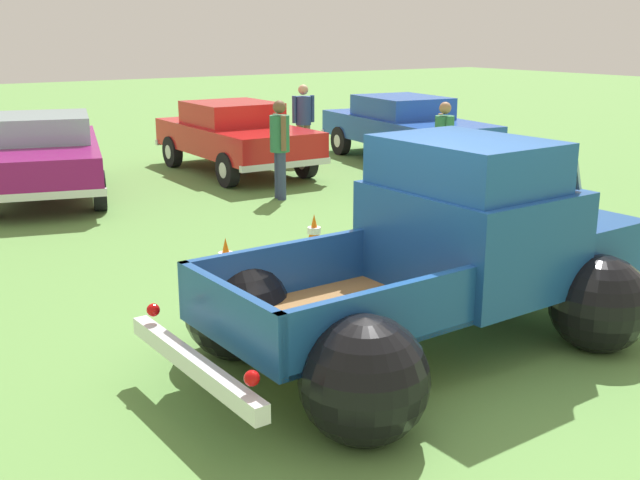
% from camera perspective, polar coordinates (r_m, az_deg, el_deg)
% --- Properties ---
extents(ground_plane, '(80.00, 80.00, 0.00)m').
position_cam_1_polar(ground_plane, '(7.25, 7.02, -8.12)').
color(ground_plane, '#609347').
extents(vintage_pickup_truck, '(4.68, 2.87, 1.96)m').
position_cam_1_polar(vintage_pickup_truck, '(7.24, 9.48, -1.85)').
color(vintage_pickup_truck, black).
rests_on(vintage_pickup_truck, ground).
extents(show_car_1, '(3.06, 4.73, 1.43)m').
position_cam_1_polar(show_car_1, '(14.42, -19.82, 6.09)').
color(show_car_1, black).
rests_on(show_car_1, ground).
extents(show_car_2, '(1.99, 4.20, 1.43)m').
position_cam_1_polar(show_car_2, '(16.09, -6.29, 7.76)').
color(show_car_2, black).
rests_on(show_car_2, ground).
extents(show_car_3, '(2.44, 4.89, 1.43)m').
position_cam_1_polar(show_car_3, '(17.47, 6.30, 8.36)').
color(show_car_3, black).
rests_on(show_car_3, ground).
extents(spectator_0, '(0.54, 0.39, 1.70)m').
position_cam_1_polar(spectator_0, '(17.27, -1.24, 8.99)').
color(spectator_0, gray).
rests_on(spectator_0, ground).
extents(spectator_1, '(0.45, 0.52, 1.63)m').
position_cam_1_polar(spectator_1, '(14.06, 9.13, 7.17)').
color(spectator_1, navy).
rests_on(spectator_1, ground).
extents(spectator_2, '(0.41, 0.54, 1.71)m').
position_cam_1_polar(spectator_2, '(13.38, -2.99, 7.15)').
color(spectator_2, navy).
rests_on(spectator_2, ground).
extents(lane_cone_0, '(0.36, 0.36, 0.63)m').
position_cam_1_polar(lane_cone_0, '(8.72, -6.94, -1.86)').
color(lane_cone_0, black).
rests_on(lane_cone_0, ground).
extents(lane_cone_1, '(0.36, 0.36, 0.63)m').
position_cam_1_polar(lane_cone_1, '(9.75, -0.44, 0.10)').
color(lane_cone_1, black).
rests_on(lane_cone_1, ground).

